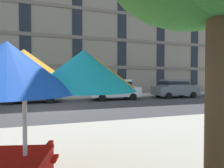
# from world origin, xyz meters

# --- Properties ---
(ground_plane) EXTENTS (120.00, 120.00, 0.00)m
(ground_plane) POSITION_xyz_m (0.00, 0.00, 0.00)
(ground_plane) COLOR #38383A
(sidewalk_far) EXTENTS (56.00, 3.60, 0.12)m
(sidewalk_far) POSITION_xyz_m (0.00, 6.80, 0.06)
(sidewalk_far) COLOR #B2ADA3
(sidewalk_far) RESTS_ON ground
(apartment_building) EXTENTS (41.77, 12.08, 19.20)m
(apartment_building) POSITION_xyz_m (-0.00, 14.99, 9.60)
(apartment_building) COLOR gray
(apartment_building) RESTS_ON ground
(sedan_gray) EXTENTS (4.40, 1.98, 1.78)m
(sedan_gray) POSITION_xyz_m (-1.60, 3.70, 0.95)
(sedan_gray) COLOR slate
(sedan_gray) RESTS_ON ground
(sedan_white) EXTENTS (4.40, 1.98, 1.78)m
(sedan_white) POSITION_xyz_m (5.22, 3.70, 0.95)
(sedan_white) COLOR silver
(sedan_white) RESTS_ON ground
(sedan_gray_midblock) EXTENTS (4.40, 1.98, 1.78)m
(sedan_gray_midblock) POSITION_xyz_m (11.37, 3.70, 0.95)
(sedan_gray_midblock) COLOR slate
(sedan_gray_midblock) RESTS_ON ground
(patio_umbrella) EXTENTS (3.23, 3.23, 2.26)m
(patio_umbrella) POSITION_xyz_m (-0.37, -9.00, 1.95)
(patio_umbrella) COLOR silver
(patio_umbrella) RESTS_ON ground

